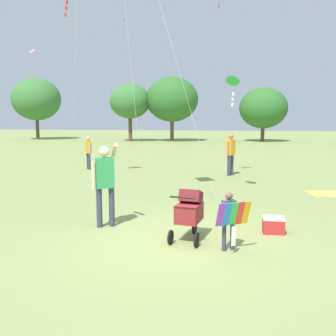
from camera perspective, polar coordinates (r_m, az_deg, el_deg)
The scene contains 10 objects.
ground_plane at distance 7.58m, azimuth 0.84°, elevation -11.20°, with size 120.00×120.00×0.00m, color #849351.
treeline_distant at distance 37.40m, azimuth 4.26°, elevation 10.22°, with size 39.09×8.14×6.78m.
child_with_butterfly_kite at distance 7.07m, azimuth 9.20°, elevation -7.12°, with size 0.64×0.50×1.10m.
person_adult_flyer at distance 8.53m, azimuth -9.46°, elevation -1.60°, with size 0.58×0.70×1.89m.
stroller at distance 7.63m, azimuth 3.23°, elevation -6.32°, with size 0.65×1.12×1.03m.
kite_orange_delta at distance 16.32m, azimuth 9.63°, elevation 12.60°, with size 1.53×4.09×4.14m.
person_red_shirt at distance 16.05m, azimuth 9.39°, elevation 2.54°, with size 0.39×0.50×1.75m.
person_couple_left at distance 18.09m, azimuth -11.88°, elevation 2.68°, with size 0.37×0.41×1.55m.
picnic_blanket at distance 13.20m, azimuth 22.94°, elevation -3.58°, with size 1.25×0.98×0.02m, color gold.
cooler_box at distance 8.44m, azimuth 15.54°, elevation -8.23°, with size 0.45×0.33×0.35m.
Camera 1 is at (0.92, -7.11, 2.46)m, focal length 40.62 mm.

